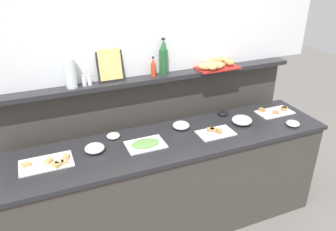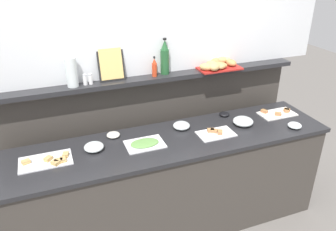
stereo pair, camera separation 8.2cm
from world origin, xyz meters
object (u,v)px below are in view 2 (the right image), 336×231
at_px(glass_bowl_large, 243,122).
at_px(hot_sauce_bottle, 154,68).
at_px(condiment_bowl_red, 224,114).
at_px(salt_shaker, 85,80).
at_px(glass_bowl_extra, 295,126).
at_px(bread_basket, 218,64).
at_px(wine_bottle_green, 165,58).
at_px(water_carafe, 71,72).
at_px(glass_bowl_medium, 94,147).
at_px(condiment_bowl_teal, 113,135).
at_px(sandwich_platter_front, 278,113).
at_px(sandwich_platter_side, 48,161).
at_px(cold_cuts_platter, 145,143).
at_px(framed_picture, 111,64).
at_px(pepper_shaker, 91,79).
at_px(sandwich_platter_rear, 216,133).
at_px(glass_bowl_small, 181,126).

bearing_deg(glass_bowl_large, hot_sauce_bottle, 149.76).
distance_m(condiment_bowl_red, salt_shaker, 1.30).
height_order(glass_bowl_extra, bread_basket, bread_basket).
height_order(wine_bottle_green, water_carafe, wine_bottle_green).
height_order(glass_bowl_medium, condiment_bowl_red, glass_bowl_medium).
xyz_separation_m(glass_bowl_large, condiment_bowl_teal, (-1.12, 0.20, -0.01)).
distance_m(sandwich_platter_front, sandwich_platter_side, 2.07).
relative_size(sandwich_platter_front, cold_cuts_platter, 1.11).
bearing_deg(framed_picture, glass_bowl_large, -22.88).
xyz_separation_m(condiment_bowl_teal, pepper_shaker, (-0.11, 0.21, 0.43)).
distance_m(sandwich_platter_side, pepper_shaker, 0.73).
distance_m(sandwich_platter_rear, condiment_bowl_teal, 0.86).
bearing_deg(water_carafe, sandwich_platter_rear, -23.62).
xyz_separation_m(sandwich_platter_side, hot_sauce_bottle, (0.96, 0.39, 0.48)).
relative_size(bread_basket, framed_picture, 1.51).
xyz_separation_m(sandwich_platter_rear, glass_bowl_medium, (-1.00, 0.11, 0.02)).
relative_size(wine_bottle_green, salt_shaker, 3.63).
relative_size(wine_bottle_green, pepper_shaker, 3.63).
bearing_deg(glass_bowl_large, water_carafe, 163.62).
distance_m(condiment_bowl_teal, hot_sauce_bottle, 0.67).
bearing_deg(glass_bowl_small, water_carafe, 161.94).
bearing_deg(wine_bottle_green, sandwich_platter_rear, -61.16).
bearing_deg(wine_bottle_green, hot_sauce_bottle, -163.26).
distance_m(condiment_bowl_red, hot_sauce_bottle, 0.80).
bearing_deg(water_carafe, sandwich_platter_side, -124.93).
bearing_deg(framed_picture, water_carafe, -173.26).
distance_m(sandwich_platter_front, pepper_shaker, 1.74).
distance_m(sandwich_platter_side, glass_bowl_medium, 0.35).
relative_size(sandwich_platter_side, pepper_shaker, 4.31).
bearing_deg(bread_basket, wine_bottle_green, 176.00).
xyz_separation_m(sandwich_platter_side, condiment_bowl_red, (1.58, 0.21, 0.01)).
distance_m(glass_bowl_extra, hot_sauce_bottle, 1.32).
xyz_separation_m(wine_bottle_green, bread_basket, (0.51, -0.04, -0.10)).
xyz_separation_m(cold_cuts_platter, bread_basket, (0.85, 0.40, 0.44)).
bearing_deg(condiment_bowl_teal, glass_bowl_large, -9.99).
bearing_deg(water_carafe, sandwich_platter_front, -10.49).
bearing_deg(sandwich_platter_rear, condiment_bowl_teal, 162.27).
bearing_deg(sandwich_platter_front, sandwich_platter_rear, -169.60).
bearing_deg(glass_bowl_large, salt_shaker, 162.44).
bearing_deg(salt_shaker, glass_bowl_medium, -94.95).
xyz_separation_m(glass_bowl_large, wine_bottle_green, (-0.58, 0.43, 0.52)).
bearing_deg(sandwich_platter_front, condiment_bowl_teal, 175.31).
bearing_deg(water_carafe, cold_cuts_platter, -42.08).
bearing_deg(pepper_shaker, glass_bowl_extra, -20.66).
relative_size(cold_cuts_platter, pepper_shaker, 3.52).
relative_size(condiment_bowl_teal, hot_sauce_bottle, 0.62).
distance_m(cold_cuts_platter, glass_bowl_medium, 0.39).
bearing_deg(sandwich_platter_front, sandwich_platter_side, -178.23).
relative_size(framed_picture, water_carafe, 1.19).
height_order(sandwich_platter_front, cold_cuts_platter, sandwich_platter_front).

